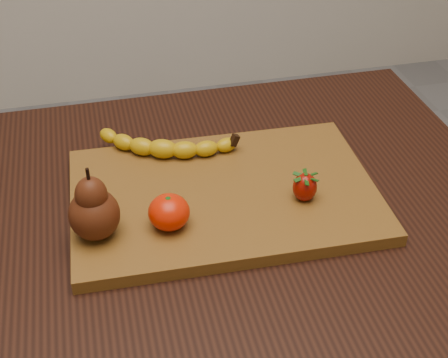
{
  "coord_description": "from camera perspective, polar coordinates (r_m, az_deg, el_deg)",
  "views": [
    {
      "loc": [
        -0.1,
        -0.71,
        1.35
      ],
      "look_at": [
        0.06,
        0.0,
        0.8
      ],
      "focal_mm": 50.0,
      "sensor_mm": 36.0,
      "label": 1
    }
  ],
  "objects": [
    {
      "name": "strawberry",
      "position": [
        0.91,
        7.41,
        -0.65
      ],
      "size": [
        0.04,
        0.04,
        0.04
      ],
      "primitive_type": null,
      "rotation": [
        0.0,
        0.0,
        0.28
      ],
      "color": "#8B0C03",
      "rests_on": "cutting_board"
    },
    {
      "name": "cutting_board",
      "position": [
        0.93,
        0.0,
        -1.48
      ],
      "size": [
        0.46,
        0.31,
        0.02
      ],
      "primitive_type": "cube",
      "rotation": [
        0.0,
        0.0,
        -0.03
      ],
      "color": "brown",
      "rests_on": "table"
    },
    {
      "name": "pear",
      "position": [
        0.84,
        -11.93,
        -2.17
      ],
      "size": [
        0.09,
        0.09,
        0.11
      ],
      "primitive_type": null,
      "rotation": [
        0.0,
        0.0,
        -0.3
      ],
      "color": "#4D1F0C",
      "rests_on": "cutting_board"
    },
    {
      "name": "banana",
      "position": [
        0.99,
        -5.63,
        2.76
      ],
      "size": [
        0.2,
        0.12,
        0.03
      ],
      "primitive_type": null,
      "rotation": [
        0.0,
        0.0,
        -0.37
      ],
      "color": "#C69D09",
      "rests_on": "cutting_board"
    },
    {
      "name": "table",
      "position": [
        0.99,
        -3.57,
        -7.07
      ],
      "size": [
        1.0,
        0.7,
        0.76
      ],
      "color": "black",
      "rests_on": "ground"
    },
    {
      "name": "mandarin",
      "position": [
        0.85,
        -5.05,
        -3.03
      ],
      "size": [
        0.06,
        0.06,
        0.05
      ],
      "primitive_type": "ellipsoid",
      "rotation": [
        0.0,
        0.0,
        0.03
      ],
      "color": "red",
      "rests_on": "cutting_board"
    }
  ]
}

